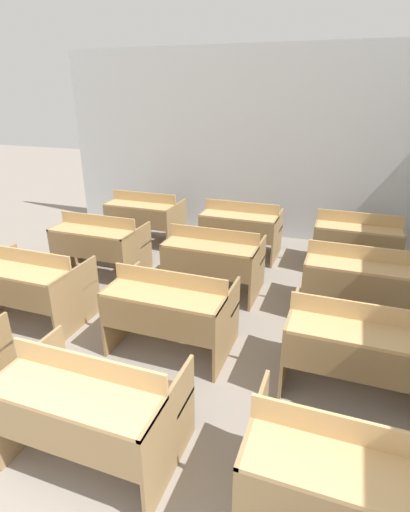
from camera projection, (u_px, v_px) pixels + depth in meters
The scene contains 12 objects.
wall_back at pixel (253, 146), 6.93m from camera, with size 7.16×0.06×3.18m.
bench_front_center at pixel (92, 404), 2.78m from camera, with size 1.18×0.82×0.89m.
bench_front_right at pixel (350, 476), 2.26m from camera, with size 1.18×0.82×0.89m.
bench_second_left at pixel (30, 283), 4.51m from camera, with size 1.18×0.82×0.89m.
bench_second_center at pixel (171, 308), 3.99m from camera, with size 1.18×0.82×0.89m.
bench_second_right at pixel (357, 345), 3.42m from camera, with size 1.18×0.82×0.89m.
bench_third_left at pixel (100, 242), 5.71m from camera, with size 1.18×0.82×0.89m.
bench_third_center at pixel (214, 258), 5.17m from camera, with size 1.18×0.82×0.89m.
bench_third_right at pixel (357, 279), 4.62m from camera, with size 1.18×0.82×0.89m.
bench_back_left at pixel (145, 216), 6.92m from camera, with size 1.18×0.82×0.89m.
bench_back_center at pixel (241, 227), 6.35m from camera, with size 1.18×0.82×0.89m.
bench_back_right at pixel (357, 240), 5.81m from camera, with size 1.18×0.82×0.89m.
Camera 1 is at (1.63, -0.48, 2.51)m, focal length 28.00 mm.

